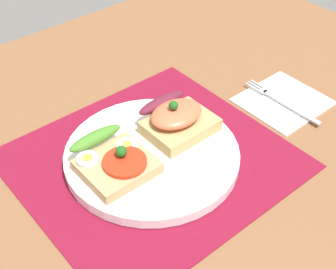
# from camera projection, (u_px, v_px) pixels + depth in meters

# --- Properties ---
(ground_plane) EXTENTS (1.20, 0.90, 0.03)m
(ground_plane) POSITION_uv_depth(u_px,v_px,m) (152.00, 169.00, 0.70)
(ground_plane) COLOR brown
(placemat) EXTENTS (0.37, 0.34, 0.00)m
(placemat) POSITION_uv_depth(u_px,v_px,m) (152.00, 160.00, 0.69)
(placemat) COLOR maroon
(placemat) RESTS_ON ground_plane
(plate) EXTENTS (0.25, 0.25, 0.02)m
(plate) POSITION_uv_depth(u_px,v_px,m) (152.00, 155.00, 0.68)
(plate) COLOR white
(plate) RESTS_ON placemat
(sandwich_egg_tomato) EXTENTS (0.09, 0.10, 0.04)m
(sandwich_egg_tomato) POSITION_uv_depth(u_px,v_px,m) (113.00, 159.00, 0.65)
(sandwich_egg_tomato) COLOR tan
(sandwich_egg_tomato) RESTS_ON plate
(sandwich_salmon) EXTENTS (0.10, 0.09, 0.06)m
(sandwich_salmon) POSITION_uv_depth(u_px,v_px,m) (177.00, 119.00, 0.70)
(sandwich_salmon) COLOR tan
(sandwich_salmon) RESTS_ON plate
(napkin) EXTENTS (0.13, 0.12, 0.01)m
(napkin) POSITION_uv_depth(u_px,v_px,m) (283.00, 101.00, 0.80)
(napkin) COLOR white
(napkin) RESTS_ON ground_plane
(fork) EXTENTS (0.02, 0.15, 0.00)m
(fork) POSITION_uv_depth(u_px,v_px,m) (280.00, 100.00, 0.79)
(fork) COLOR #B7B7BC
(fork) RESTS_ON napkin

